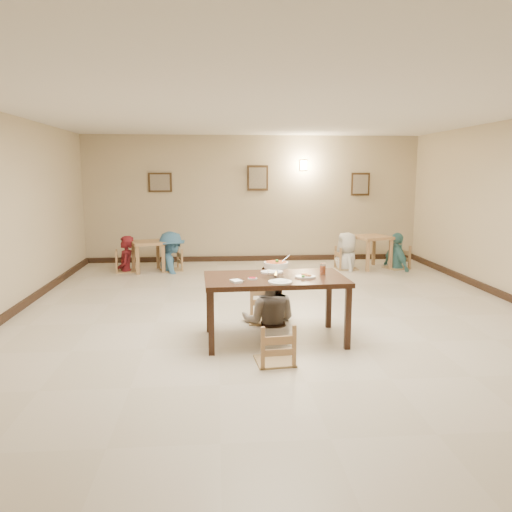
{
  "coord_description": "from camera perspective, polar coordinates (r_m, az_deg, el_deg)",
  "views": [
    {
      "loc": [
        -0.9,
        -7.0,
        2.12
      ],
      "look_at": [
        -0.36,
        -0.25,
        0.99
      ],
      "focal_mm": 35.0,
      "sensor_mm": 36.0,
      "label": 1
    }
  ],
  "objects": [
    {
      "name": "chair_far",
      "position": [
        7.17,
        1.13,
        -3.42
      ],
      "size": [
        0.49,
        0.49,
        1.04
      ],
      "rotation": [
        0.0,
        0.0,
        -0.06
      ],
      "color": "tan",
      "rests_on": "floor"
    },
    {
      "name": "bg_chair_lr",
      "position": [
        11.04,
        -9.71,
        0.67
      ],
      "size": [
        0.43,
        0.43,
        0.92
      ],
      "rotation": [
        0.0,
        0.0,
        -1.24
      ],
      "color": "tan",
      "rests_on": "floor"
    },
    {
      "name": "bg_table_left",
      "position": [
        11.04,
        -12.25,
        0.98
      ],
      "size": [
        0.84,
        0.84,
        0.66
      ],
      "rotation": [
        0.0,
        0.0,
        0.32
      ],
      "color": "#A4794E",
      "rests_on": "floor"
    },
    {
      "name": "picture_b",
      "position": [
        11.99,
        0.19,
        8.9
      ],
      "size": [
        0.5,
        0.04,
        0.6
      ],
      "color": "#332212",
      "rests_on": "wall_back"
    },
    {
      "name": "bg_diner_b",
      "position": [
        10.99,
        -9.77,
        2.76
      ],
      "size": [
        1.0,
        1.27,
        1.72
      ],
      "primitive_type": "imported",
      "rotation": [
        0.0,
        0.0,
        1.94
      ],
      "color": "#3C6787",
      "rests_on": "floor"
    },
    {
      "name": "bg_diner_d",
      "position": [
        11.53,
        15.88,
        2.58
      ],
      "size": [
        0.57,
        1.0,
        1.61
      ],
      "primitive_type": "imported",
      "rotation": [
        0.0,
        0.0,
        1.76
      ],
      "color": "teal",
      "rests_on": "floor"
    },
    {
      "name": "bg_chair_ll",
      "position": [
        11.13,
        -14.7,
        0.5
      ],
      "size": [
        0.42,
        0.42,
        0.89
      ],
      "rotation": [
        0.0,
        0.0,
        1.73
      ],
      "color": "tan",
      "rests_on": "floor"
    },
    {
      "name": "chili_dish",
      "position": [
        6.13,
        -0.42,
        -2.59
      ],
      "size": [
        0.12,
        0.12,
        0.02
      ],
      "color": "white",
      "rests_on": "main_table"
    },
    {
      "name": "bg_chair_rl",
      "position": [
        11.26,
        10.34,
        0.88
      ],
      "size": [
        0.44,
        0.44,
        0.94
      ],
      "rotation": [
        0.0,
        0.0,
        1.64
      ],
      "color": "tan",
      "rests_on": "floor"
    },
    {
      "name": "drink_glass",
      "position": [
        6.46,
        7.63,
        -1.53
      ],
      "size": [
        0.08,
        0.08,
        0.15
      ],
      "color": "white",
      "rests_on": "main_table"
    },
    {
      "name": "wall_front",
      "position": [
        2.28,
        19.06,
        -6.9
      ],
      "size": [
        10.0,
        0.0,
        10.0
      ],
      "primitive_type": "plane",
      "rotation": [
        -1.57,
        0.0,
        0.0
      ],
      "color": "tan",
      "rests_on": "floor"
    },
    {
      "name": "curry_warmer",
      "position": [
        6.22,
        2.31,
        -1.03
      ],
      "size": [
        0.34,
        0.3,
        0.27
      ],
      "color": "silver",
      "rests_on": "main_table"
    },
    {
      "name": "main_table",
      "position": [
        6.3,
        2.19,
        -3.13
      ],
      "size": [
        1.81,
        1.07,
        0.83
      ],
      "rotation": [
        0.0,
        0.0,
        0.04
      ],
      "color": "#331C11",
      "rests_on": "floor"
    },
    {
      "name": "baseboard_back",
      "position": [
        12.18,
        -0.29,
        -0.26
      ],
      "size": [
        8.0,
        0.06,
        0.12
      ],
      "primitive_type": "cube",
      "color": "black",
      "rests_on": "floor"
    },
    {
      "name": "wall_sconce",
      "position": [
        12.14,
        5.46,
        10.29
      ],
      "size": [
        0.16,
        0.05,
        0.22
      ],
      "primitive_type": "cube",
      "color": "#FFD88C",
      "rests_on": "wall_back"
    },
    {
      "name": "chair_near",
      "position": [
        5.64,
        2.18,
        -7.76
      ],
      "size": [
        0.42,
        0.42,
        0.9
      ],
      "rotation": [
        0.0,
        0.0,
        3.23
      ],
      "color": "tan",
      "rests_on": "floor"
    },
    {
      "name": "bg_diner_a",
      "position": [
        11.08,
        -14.78,
        2.23
      ],
      "size": [
        0.44,
        0.61,
        1.57
      ],
      "primitive_type": "imported",
      "rotation": [
        0.0,
        0.0,
        4.83
      ],
      "color": "#5C1319",
      "rests_on": "floor"
    },
    {
      "name": "fried_plate",
      "position": [
        6.26,
        5.64,
        -2.31
      ],
      "size": [
        0.26,
        0.26,
        0.06
      ],
      "color": "white",
      "rests_on": "main_table"
    },
    {
      "name": "picture_a",
      "position": [
        12.02,
        -10.91,
        8.26
      ],
      "size": [
        0.55,
        0.04,
        0.45
      ],
      "color": "#332212",
      "rests_on": "wall_back"
    },
    {
      "name": "floor",
      "position": [
        7.37,
        2.64,
        -7.27
      ],
      "size": [
        10.0,
        10.0,
        0.0
      ],
      "primitive_type": "plane",
      "color": "#C1B59F",
      "rests_on": "ground"
    },
    {
      "name": "bg_chair_rr",
      "position": [
        11.57,
        15.81,
        1.0
      ],
      "size": [
        0.46,
        0.46,
        0.97
      ],
      "rotation": [
        0.0,
        0.0,
        -1.21
      ],
      "color": "tan",
      "rests_on": "floor"
    },
    {
      "name": "rice_plate_near",
      "position": [
        5.95,
        2.78,
        -2.95
      ],
      "size": [
        0.29,
        0.29,
        0.07
      ],
      "color": "white",
      "rests_on": "main_table"
    },
    {
      "name": "wall_back",
      "position": [
        12.05,
        -0.3,
        6.53
      ],
      "size": [
        10.0,
        0.0,
        10.0
      ],
      "primitive_type": "plane",
      "rotation": [
        1.57,
        0.0,
        0.0
      ],
      "color": "tan",
      "rests_on": "floor"
    },
    {
      "name": "napkin_cutlery",
      "position": [
        5.98,
        -2.24,
        -2.89
      ],
      "size": [
        0.19,
        0.24,
        0.03
      ],
      "color": "white",
      "rests_on": "main_table"
    },
    {
      "name": "bg_diner_c",
      "position": [
        11.22,
        10.39,
        2.67
      ],
      "size": [
        0.57,
        0.83,
        1.64
      ],
      "primitive_type": "imported",
      "rotation": [
        0.0,
        0.0,
        4.78
      ],
      "color": "silver",
      "rests_on": "floor"
    },
    {
      "name": "rice_plate_far",
      "position": [
        6.53,
        1.85,
        -1.81
      ],
      "size": [
        0.3,
        0.3,
        0.07
      ],
      "color": "white",
      "rests_on": "main_table"
    },
    {
      "name": "main_diner",
      "position": [
        7.03,
        1.56,
        -0.96
      ],
      "size": [
        0.95,
        0.81,
        1.69
      ],
      "primitive_type": "imported",
      "rotation": [
        0.0,
        0.0,
        2.91
      ],
      "color": "gray",
      "rests_on": "floor"
    },
    {
      "name": "picture_c",
      "position": [
        12.46,
        11.84,
        8.04
      ],
      "size": [
        0.45,
        0.04,
        0.55
      ],
      "color": "#332212",
      "rests_on": "wall_back"
    },
    {
      "name": "ceiling",
      "position": [
        7.11,
        2.84,
        16.57
      ],
      "size": [
        10.0,
        10.0,
        0.0
      ],
      "primitive_type": "plane",
      "color": "silver",
      "rests_on": "wall_back"
    },
    {
      "name": "bg_table_right",
      "position": [
        11.45,
        13.04,
        1.58
      ],
      "size": [
        0.93,
        0.93,
        0.73
      ],
      "rotation": [
        0.0,
        0.0,
        0.33
      ],
      "color": "#A4794E",
      "rests_on": "floor"
    }
  ]
}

